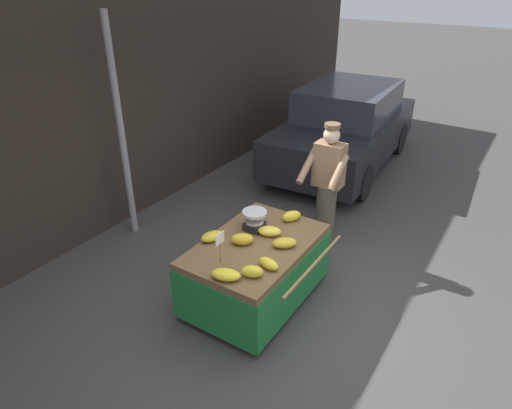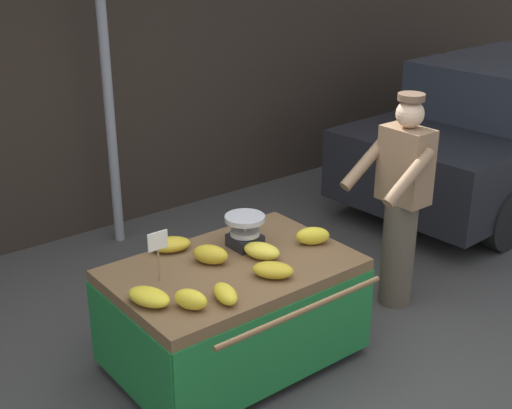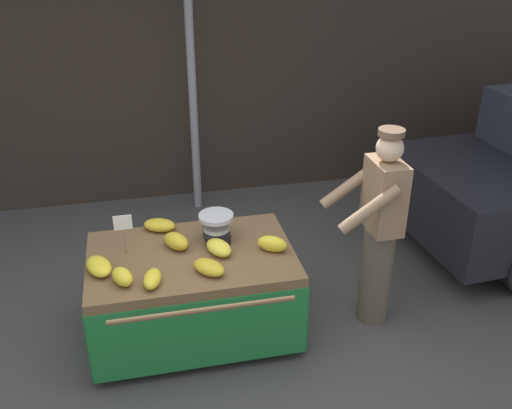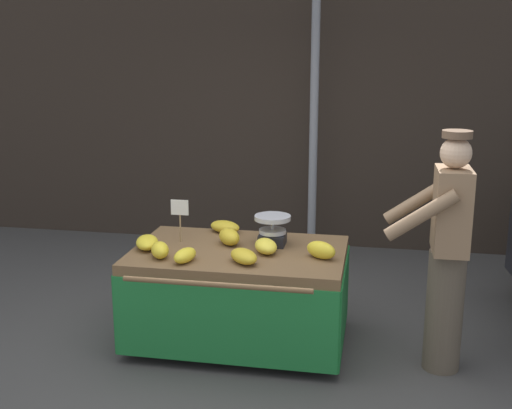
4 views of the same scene
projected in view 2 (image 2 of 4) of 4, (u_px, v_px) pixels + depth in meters
name	position (u px, v px, depth m)	size (l,w,h in m)	color
ground_plane	(279.00, 386.00, 4.60)	(60.00, 60.00, 0.00)	#423F3D
back_wall	(54.00, 36.00, 6.20)	(16.00, 0.24, 3.82)	#332821
street_pole	(108.00, 88.00, 6.15)	(0.09, 0.09, 2.98)	gray
banana_cart	(233.00, 292.00, 4.65)	(1.62, 1.25, 0.76)	brown
weighing_scale	(245.00, 231.00, 4.78)	(0.28, 0.28, 0.23)	black
price_sign	(158.00, 245.00, 4.28)	(0.14, 0.01, 0.34)	#997A51
banana_bunch_0	(225.00, 294.00, 4.12)	(0.12, 0.24, 0.10)	yellow
banana_bunch_1	(149.00, 297.00, 4.09)	(0.17, 0.29, 0.10)	yellow
banana_bunch_2	(171.00, 244.00, 4.75)	(0.17, 0.27, 0.10)	gold
banana_bunch_3	(210.00, 254.00, 4.58)	(0.15, 0.24, 0.13)	gold
banana_bunch_4	(191.00, 299.00, 4.04)	(0.13, 0.21, 0.12)	yellow
banana_bunch_5	(313.00, 236.00, 4.84)	(0.12, 0.24, 0.13)	yellow
banana_bunch_6	(273.00, 270.00, 4.40)	(0.16, 0.27, 0.10)	gold
banana_bunch_7	(262.00, 251.00, 4.65)	(0.16, 0.26, 0.10)	yellow
vendor_person	(401.00, 202.00, 5.28)	(0.58, 0.51, 1.71)	brown
parked_car	(504.00, 130.00, 7.56)	(4.00, 1.94, 1.51)	black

